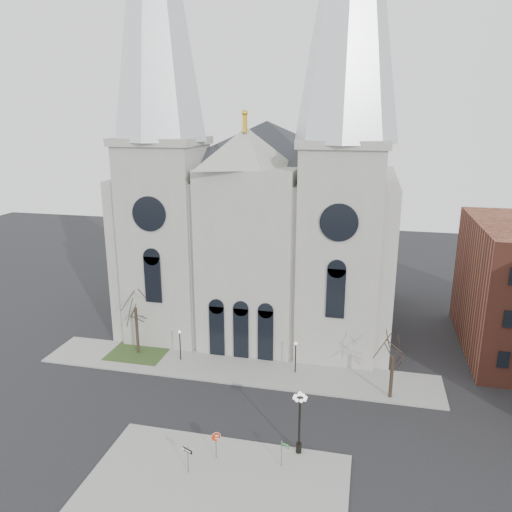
% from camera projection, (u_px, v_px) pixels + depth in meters
% --- Properties ---
extents(ground, '(160.00, 160.00, 0.00)m').
position_uv_depth(ground, '(199.00, 435.00, 39.76)').
color(ground, black).
rests_on(ground, ground).
extents(sidewalk_near, '(18.00, 10.00, 0.14)m').
position_uv_depth(sidewalk_near, '(216.00, 484.00, 34.40)').
color(sidewalk_near, gray).
rests_on(sidewalk_near, ground).
extents(sidewalk_far, '(40.00, 6.00, 0.14)m').
position_uv_depth(sidewalk_far, '(235.00, 369.00, 50.06)').
color(sidewalk_far, gray).
rests_on(sidewalk_far, ground).
extents(grass_patch, '(6.00, 5.00, 0.18)m').
position_uv_depth(grass_patch, '(139.00, 353.00, 53.36)').
color(grass_patch, '#2A451D').
rests_on(grass_patch, ground).
extents(cathedral, '(33.00, 26.66, 54.00)m').
position_uv_depth(cathedral, '(261.00, 172.00, 56.21)').
color(cathedral, '#9F9B94').
rests_on(cathedral, ground).
extents(tree_left, '(3.20, 3.20, 7.50)m').
position_uv_depth(tree_left, '(135.00, 305.00, 51.88)').
color(tree_left, black).
rests_on(tree_left, ground).
extents(tree_right, '(3.20, 3.20, 6.00)m').
position_uv_depth(tree_right, '(393.00, 353.00, 43.76)').
color(tree_right, black).
rests_on(tree_right, ground).
extents(ped_lamp_left, '(0.32, 0.32, 3.26)m').
position_uv_depth(ped_lamp_left, '(180.00, 340.00, 51.21)').
color(ped_lamp_left, black).
rests_on(ped_lamp_left, sidewalk_far).
extents(ped_lamp_right, '(0.32, 0.32, 3.26)m').
position_uv_depth(ped_lamp_right, '(296.00, 352.00, 48.63)').
color(ped_lamp_right, black).
rests_on(ped_lamp_right, sidewalk_far).
extents(stop_sign, '(0.77, 0.18, 2.17)m').
position_uv_depth(stop_sign, '(216.00, 439.00, 36.51)').
color(stop_sign, slate).
rests_on(stop_sign, sidewalk_near).
extents(globe_lamp, '(1.40, 1.40, 5.13)m').
position_uv_depth(globe_lamp, '(300.00, 415.00, 36.64)').
color(globe_lamp, black).
rests_on(globe_lamp, sidewalk_near).
extents(one_way_sign, '(0.85, 0.39, 2.07)m').
position_uv_depth(one_way_sign, '(188.00, 455.00, 35.02)').
color(one_way_sign, slate).
rests_on(one_way_sign, sidewalk_near).
extents(street_name_sign, '(0.63, 0.26, 2.06)m').
position_uv_depth(street_name_sign, '(283.00, 451.00, 35.70)').
color(street_name_sign, slate).
rests_on(street_name_sign, sidewalk_near).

